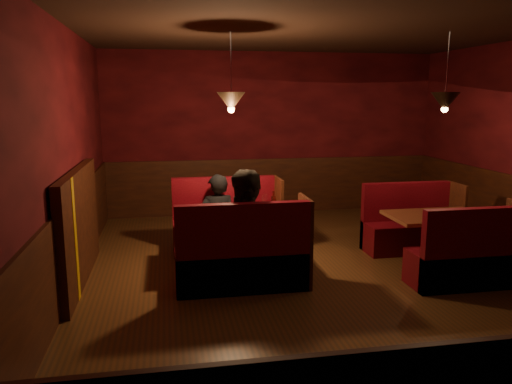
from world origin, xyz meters
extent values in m
cube|color=#392614|center=(0.00, 0.00, -0.01)|extent=(6.00, 7.00, 0.01)
cube|color=black|center=(0.00, 0.00, 2.90)|extent=(6.00, 7.00, 0.01)
cube|color=black|center=(0.00, 3.50, 1.45)|extent=(6.00, 0.01, 2.90)
cube|color=black|center=(-3.00, 0.00, 1.45)|extent=(0.01, 7.00, 2.90)
cube|color=black|center=(0.00, 3.48, 0.50)|extent=(6.00, 0.04, 1.00)
cube|color=black|center=(-2.98, 0.00, 0.50)|extent=(0.04, 7.00, 1.00)
cube|color=black|center=(-2.92, 0.40, 0.65)|extent=(0.10, 2.20, 1.30)
cube|color=#BC8E14|center=(-2.87, -0.15, 0.65)|extent=(0.01, 0.12, 1.30)
cylinder|color=#333333|center=(-1.14, 0.56, 2.45)|extent=(0.01, 0.01, 0.80)
cone|color=black|center=(-1.14, 0.56, 2.05)|extent=(0.34, 0.34, 0.22)
sphere|color=#FFBF72|center=(-1.14, 0.56, 1.96)|extent=(0.08, 0.08, 0.08)
cylinder|color=#333333|center=(1.37, 0.14, 2.45)|extent=(0.01, 0.01, 0.80)
cone|color=black|center=(1.37, 0.14, 2.05)|extent=(0.34, 0.34, 0.22)
sphere|color=#FFBF72|center=(1.37, 0.14, 1.96)|extent=(0.08, 0.08, 0.08)
cube|color=brown|center=(-1.14, 0.56, 0.70)|extent=(1.34, 0.82, 0.05)
cylinder|color=black|center=(-1.14, 0.56, 0.34)|extent=(0.13, 0.13, 0.67)
cylinder|color=black|center=(-1.14, 0.56, 0.02)|extent=(0.54, 0.54, 0.04)
cylinder|color=silver|center=(-1.07, 0.47, 0.73)|extent=(0.27, 0.27, 0.02)
cube|color=black|center=(-1.12, 0.48, 0.75)|extent=(0.09, 0.08, 0.03)
ellipsoid|color=silver|center=(-1.11, 0.41, 0.76)|extent=(0.07, 0.07, 0.05)
cube|color=tan|center=(-1.05, 0.39, 0.75)|extent=(0.08, 0.06, 0.03)
cylinder|color=silver|center=(-1.15, 0.37, 0.74)|extent=(0.04, 0.12, 0.01)
cylinder|color=silver|center=(-1.23, 0.74, 0.73)|extent=(0.25, 0.25, 0.01)
ellipsoid|color=beige|center=(-1.22, 0.76, 0.76)|extent=(0.10, 0.10, 0.05)
cube|color=silver|center=(-1.26, 0.69, 0.74)|extent=(0.19, 0.04, 0.00)
cylinder|color=white|center=(-0.87, 0.57, 0.76)|extent=(0.05, 0.05, 0.08)
cylinder|color=white|center=(-0.68, 0.80, 0.79)|extent=(0.07, 0.07, 0.14)
cylinder|color=white|center=(-0.63, 0.34, 0.79)|extent=(0.07, 0.07, 0.14)
cylinder|color=#47230F|center=(-0.60, 0.63, 0.80)|extent=(0.06, 0.06, 0.15)
cylinder|color=#47230F|center=(-0.60, 0.63, 0.91)|extent=(0.02, 0.02, 0.07)
ellipsoid|color=white|center=(-0.75, 0.44, 0.74)|extent=(0.11, 0.11, 0.04)
cube|color=#320408|center=(-1.14, 1.26, 0.22)|extent=(1.44, 0.53, 0.43)
cube|color=#320408|center=(-1.14, 1.46, 0.50)|extent=(1.44, 0.12, 1.01)
cube|color=black|center=(-0.40, 1.26, 0.50)|extent=(0.04, 0.53, 1.01)
cube|color=#320408|center=(-1.14, -0.13, 0.22)|extent=(1.44, 0.53, 0.43)
cube|color=#320408|center=(-1.14, -0.34, 0.50)|extent=(1.44, 0.12, 1.01)
cube|color=black|center=(-0.40, -0.13, 0.50)|extent=(0.04, 0.53, 1.01)
cube|color=brown|center=(1.37, 0.14, 0.65)|extent=(1.19, 0.76, 0.04)
cylinder|color=black|center=(1.37, 0.14, 0.31)|extent=(0.12, 0.12, 0.62)
cylinder|color=black|center=(1.37, 0.14, 0.02)|extent=(0.50, 0.50, 0.04)
cube|color=#320408|center=(1.37, 0.79, 0.20)|extent=(1.27, 0.49, 0.40)
cube|color=#320408|center=(1.37, 0.98, 0.47)|extent=(1.27, 0.11, 0.94)
cube|color=black|center=(2.03, 0.79, 0.47)|extent=(0.04, 0.49, 0.94)
cube|color=#320408|center=(1.37, -0.50, 0.20)|extent=(1.27, 0.49, 0.40)
cube|color=#320408|center=(1.37, -0.70, 0.47)|extent=(1.27, 0.11, 0.94)
imported|color=black|center=(-1.25, 1.23, 0.72)|extent=(0.55, 0.39, 1.44)
imported|color=black|center=(-1.02, -0.07, 0.83)|extent=(0.95, 0.82, 1.67)
camera|label=1|loc=(-1.92, -5.39, 2.09)|focal=35.00mm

